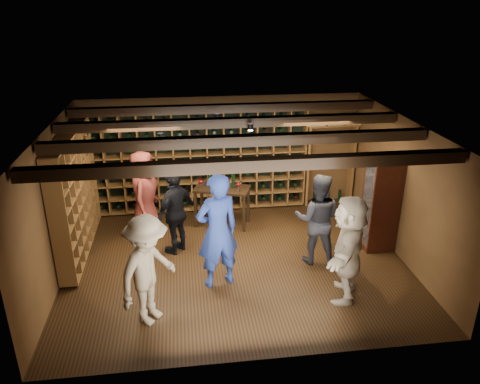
{
  "coord_description": "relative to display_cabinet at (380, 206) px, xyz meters",
  "views": [
    {
      "loc": [
        -0.88,
        -7.26,
        4.45
      ],
      "look_at": [
        0.09,
        0.2,
        1.28
      ],
      "focal_mm": 35.0,
      "sensor_mm": 36.0,
      "label": 1
    }
  ],
  "objects": [
    {
      "name": "man_grey_suit",
      "position": [
        -1.3,
        -0.35,
        -0.02
      ],
      "size": [
        0.96,
        0.84,
        1.67
      ],
      "primitive_type": "imported",
      "rotation": [
        0.0,
        0.0,
        2.84
      ],
      "color": "black",
      "rests_on": "ground"
    },
    {
      "name": "tasting_table",
      "position": [
        -2.82,
        1.32,
        -0.12
      ],
      "size": [
        1.22,
        0.87,
        1.11
      ],
      "rotation": [
        0.0,
        0.0,
        -0.33
      ],
      "color": "black",
      "rests_on": "ground"
    },
    {
      "name": "room_shell",
      "position": [
        -2.71,
        -0.15,
        1.56
      ],
      "size": [
        6.0,
        6.0,
        6.0
      ],
      "color": "brown",
      "rests_on": "ground"
    },
    {
      "name": "wine_rack_back",
      "position": [
        -3.24,
        2.13,
        0.29
      ],
      "size": [
        4.65,
        0.3,
        2.2
      ],
      "color": "brown",
      "rests_on": "ground"
    },
    {
      "name": "guest_red_floral",
      "position": [
        -4.36,
        1.04,
        0.02
      ],
      "size": [
        0.72,
        0.95,
        1.76
      ],
      "primitive_type": "imported",
      "rotation": [
        0.0,
        0.0,
        1.37
      ],
      "color": "maroon",
      "rests_on": "ground"
    },
    {
      "name": "guest_woman_black",
      "position": [
        -3.76,
        0.33,
        -0.05
      ],
      "size": [
        0.92,
        0.96,
        1.6
      ],
      "primitive_type": "imported",
      "rotation": [
        0.0,
        0.0,
        3.98
      ],
      "color": "black",
      "rests_on": "ground"
    },
    {
      "name": "man_blue_shirt",
      "position": [
        -3.09,
        -0.85,
        0.12
      ],
      "size": [
        0.82,
        0.67,
        1.96
      ],
      "primitive_type": "imported",
      "rotation": [
        0.0,
        0.0,
        3.46
      ],
      "color": "navy",
      "rests_on": "ground"
    },
    {
      "name": "guest_beige",
      "position": [
        -1.13,
        -1.45,
        0.01
      ],
      "size": [
        1.11,
        1.68,
        1.74
      ],
      "primitive_type": "imported",
      "rotation": [
        0.0,
        0.0,
        4.3
      ],
      "color": "tan",
      "rests_on": "ground"
    },
    {
      "name": "ground",
      "position": [
        -2.71,
        -0.2,
        -0.86
      ],
      "size": [
        6.0,
        6.0,
        0.0
      ],
      "primitive_type": "plane",
      "color": "black",
      "rests_on": "ground"
    },
    {
      "name": "display_cabinet",
      "position": [
        0.0,
        0.0,
        0.0
      ],
      "size": [
        0.55,
        0.5,
        1.75
      ],
      "color": "#34120A",
      "rests_on": "ground"
    },
    {
      "name": "wine_rack_left",
      "position": [
        -5.54,
        0.62,
        0.29
      ],
      "size": [
        0.3,
        2.65,
        2.2
      ],
      "color": "brown",
      "rests_on": "ground"
    },
    {
      "name": "guest_khaki",
      "position": [
        -4.16,
        -1.66,
        -0.01
      ],
      "size": [
        1.16,
        1.26,
        1.7
      ],
      "primitive_type": "imported",
      "rotation": [
        0.0,
        0.0,
        0.94
      ],
      "color": "gray",
      "rests_on": "ground"
    },
    {
      "name": "crate_shelf",
      "position": [
        -0.31,
        2.12,
        0.71
      ],
      "size": [
        1.2,
        0.32,
        2.07
      ],
      "color": "brown",
      "rests_on": "ground"
    }
  ]
}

